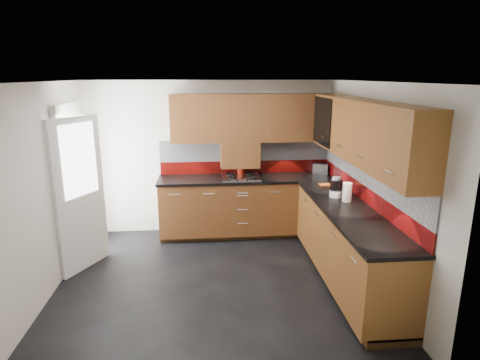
{
  "coord_description": "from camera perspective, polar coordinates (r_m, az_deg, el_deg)",
  "views": [
    {
      "loc": [
        -0.09,
        -4.47,
        2.47
      ],
      "look_at": [
        0.36,
        0.65,
        1.12
      ],
      "focal_mm": 30.0,
      "sensor_mm": 36.0,
      "label": 1
    }
  ],
  "objects": [
    {
      "name": "room",
      "position": [
        4.57,
        -3.82,
        2.41
      ],
      "size": [
        4.0,
        3.8,
        2.64
      ],
      "color": "black"
    },
    {
      "name": "base_cabinets",
      "position": [
        5.69,
        7.06,
        -6.35
      ],
      "size": [
        2.7,
        3.2,
        0.95
      ],
      "color": "#552A13",
      "rests_on": "room"
    },
    {
      "name": "countertop",
      "position": [
        5.52,
        7.11,
        -1.73
      ],
      "size": [
        2.72,
        3.22,
        0.04
      ],
      "color": "black",
      "rests_on": "base_cabinets"
    },
    {
      "name": "backsplash",
      "position": [
        5.71,
        8.92,
        1.76
      ],
      "size": [
        2.7,
        3.2,
        0.54
      ],
      "color": "maroon",
      "rests_on": "countertop"
    },
    {
      "name": "upper_cabinets",
      "position": [
        5.45,
        9.07,
        7.86
      ],
      "size": [
        2.5,
        3.2,
        0.72
      ],
      "color": "#552A13",
      "rests_on": "room"
    },
    {
      "name": "extractor_hood",
      "position": [
        6.24,
        -0.01,
        3.7
      ],
      "size": [
        0.6,
        0.33,
        0.4
      ],
      "primitive_type": "cube",
      "color": "#552A13",
      "rests_on": "room"
    },
    {
      "name": "glass_cabinet",
      "position": [
        5.85,
        13.02,
        8.39
      ],
      "size": [
        0.32,
        0.8,
        0.66
      ],
      "color": "black",
      "rests_on": "room"
    },
    {
      "name": "back_door",
      "position": [
        5.67,
        -22.23,
        -1.11
      ],
      "size": [
        0.42,
        1.19,
        2.04
      ],
      "color": "white",
      "rests_on": "room"
    },
    {
      "name": "gas_hob",
      "position": [
        6.15,
        0.13,
        0.44
      ],
      "size": [
        0.59,
        0.52,
        0.05
      ],
      "color": "silver",
      "rests_on": "countertop"
    },
    {
      "name": "utensil_pot",
      "position": [
        6.34,
        0.09,
        1.56
      ],
      "size": [
        0.11,
        0.11,
        0.38
      ],
      "color": "red",
      "rests_on": "countertop"
    },
    {
      "name": "toaster",
      "position": [
        6.54,
        11.42,
        1.6
      ],
      "size": [
        0.27,
        0.23,
        0.17
      ],
      "color": "silver",
      "rests_on": "countertop"
    },
    {
      "name": "food_processor",
      "position": [
        5.32,
        13.49,
        -1.09
      ],
      "size": [
        0.16,
        0.16,
        0.26
      ],
      "color": "white",
      "rests_on": "countertop"
    },
    {
      "name": "paper_towel",
      "position": [
        5.16,
        15.01,
        -1.67
      ],
      "size": [
        0.13,
        0.13,
        0.24
      ],
      "primitive_type": "cylinder",
      "rotation": [
        0.0,
        0.0,
        0.19
      ],
      "color": "white",
      "rests_on": "countertop"
    },
    {
      "name": "orange_cloth",
      "position": [
        5.86,
        12.01,
        -0.68
      ],
      "size": [
        0.16,
        0.14,
        0.02
      ],
      "primitive_type": "cube",
      "rotation": [
        0.0,
        0.0,
        0.07
      ],
      "color": "#D95F18",
      "rests_on": "countertop"
    }
  ]
}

